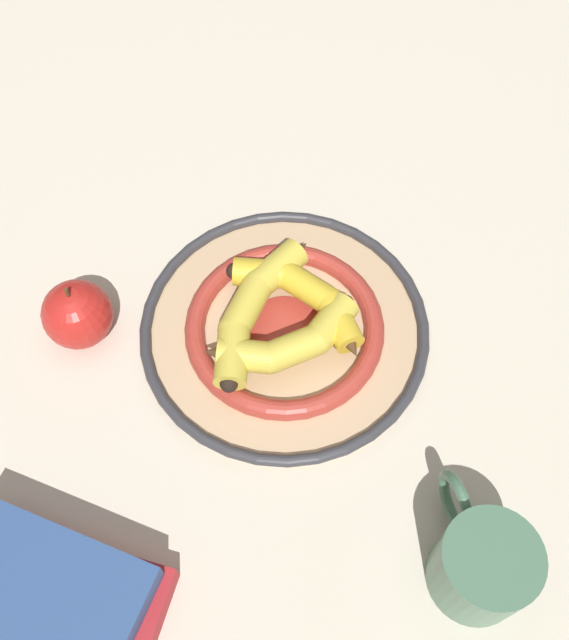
# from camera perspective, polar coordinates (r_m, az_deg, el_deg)

# --- Properties ---
(ground_plane) EXTENTS (2.80, 2.80, 0.00)m
(ground_plane) POSITION_cam_1_polar(r_m,az_deg,el_deg) (0.83, -1.91, -1.76)
(ground_plane) COLOR beige
(decorative_bowl) EXTENTS (0.32, 0.32, 0.03)m
(decorative_bowl) POSITION_cam_1_polar(r_m,az_deg,el_deg) (0.82, 0.00, -0.71)
(decorative_bowl) COLOR tan
(decorative_bowl) RESTS_ON ground_plane
(banana_a) EXTENTS (0.07, 0.20, 0.03)m
(banana_a) POSITION_cam_1_polar(r_m,az_deg,el_deg) (0.80, -2.40, 1.05)
(banana_a) COLOR gold
(banana_a) RESTS_ON decorative_bowl
(banana_b) EXTENTS (0.12, 0.15, 0.03)m
(banana_b) POSITION_cam_1_polar(r_m,az_deg,el_deg) (0.78, 0.23, -1.79)
(banana_b) COLOR gold
(banana_b) RESTS_ON decorative_bowl
(banana_c) EXTENTS (0.18, 0.07, 0.03)m
(banana_c) POSITION_cam_1_polar(r_m,az_deg,el_deg) (0.81, 1.55, 1.90)
(banana_c) COLOR gold
(banana_c) RESTS_ON decorative_bowl
(book_stack) EXTENTS (0.23, 0.20, 0.06)m
(book_stack) POSITION_cam_1_polar(r_m,az_deg,el_deg) (0.75, -18.18, -20.37)
(book_stack) COLOR #AD2328
(book_stack) RESTS_ON ground_plane
(coffee_mug) EXTENTS (0.12, 0.11, 0.09)m
(coffee_mug) POSITION_cam_1_polar(r_m,az_deg,el_deg) (0.73, 14.79, -17.50)
(coffee_mug) COLOR #477056
(coffee_mug) RESTS_ON ground_plane
(apple) EXTENTS (0.08, 0.08, 0.09)m
(apple) POSITION_cam_1_polar(r_m,az_deg,el_deg) (0.84, -15.50, 0.42)
(apple) COLOR red
(apple) RESTS_ON ground_plane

